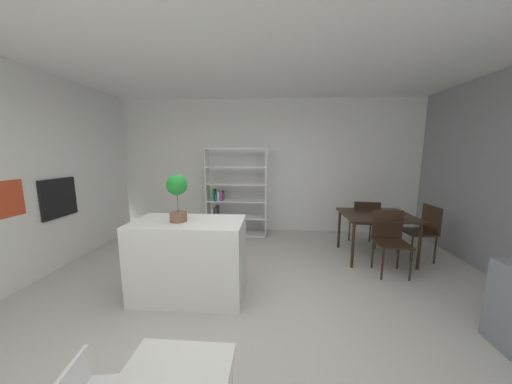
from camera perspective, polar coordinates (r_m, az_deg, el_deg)
The scene contains 11 objects.
ground_plane at distance 3.16m, azimuth -4.43°, elevation -24.02°, with size 9.69×9.69×0.00m, color beige.
ceiling_slab at distance 2.88m, azimuth -5.25°, elevation 32.25°, with size 7.04×5.75×0.06m.
back_partition at distance 5.49m, azimuth -0.22°, elevation 5.84°, with size 7.04×0.06×2.83m, color white.
built_in_oven at distance 4.72m, azimuth -38.35°, elevation -1.03°, with size 0.06×0.60×0.58m.
kitchen_island at distance 3.20m, azimuth -14.91°, elevation -14.44°, with size 1.29×0.68×0.93m, color white.
potted_plant_on_island at distance 2.98m, azimuth -17.52°, elevation -0.13°, with size 0.23×0.23×0.54m.
open_bookshelf at distance 5.20m, azimuth -5.25°, elevation -0.75°, with size 1.24×0.33×1.81m.
dining_table at distance 4.52m, azimuth 25.78°, elevation -5.47°, with size 1.07×0.92×0.73m.
dining_chair_near at distance 4.12m, azimuth 28.17°, elevation -8.84°, with size 0.43×0.41×0.89m.
dining_chair_window_side at distance 4.88m, azimuth 33.93°, elevation -6.67°, with size 0.44×0.46×0.88m.
dining_chair_far at distance 4.99m, azimuth 23.53°, elevation -5.66°, with size 0.47×0.46×0.86m.
Camera 1 is at (0.41, -2.62, 1.72)m, focal length 17.55 mm.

